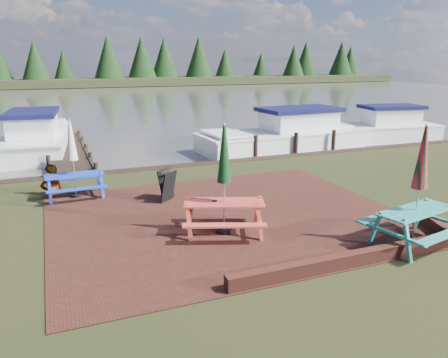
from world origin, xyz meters
name	(u,v)px	position (x,y,z in m)	size (l,w,h in m)	color
ground	(243,230)	(0.00, 0.00, 0.00)	(120.00, 120.00, 0.00)	black
paving	(227,216)	(0.00, 1.00, 0.01)	(9.00, 7.50, 0.02)	#3B1A13
brick_wall	(382,249)	(2.15, -2.42, 0.15)	(6.21, 1.79, 0.30)	#4C1E16
water	(91,101)	(0.00, 37.00, 0.00)	(120.00, 60.00, 0.02)	#413F38
far_treeline	(70,64)	(0.00, 66.00, 3.28)	(120.00, 10.00, 8.10)	black
picnic_table_teal	(417,204)	(3.21, -2.20, 0.94)	(2.24, 2.07, 2.68)	teal
picnic_table_red	(224,197)	(-0.49, -0.01, 0.91)	(2.35, 2.23, 2.61)	#D24435
picnic_table_blue	(74,171)	(-3.58, 4.30, 0.82)	(1.74, 1.56, 2.35)	#1936BC
chalkboard	(167,185)	(-1.10, 2.92, 0.47)	(0.58, 0.84, 0.91)	black
jetty	(67,150)	(-3.50, 11.28, 0.11)	(1.76, 9.08, 1.00)	black
boat_jetty	(37,139)	(-4.71, 12.85, 0.47)	(3.38, 7.93, 2.23)	white
boat_near	(285,137)	(6.30, 9.01, 0.46)	(8.27, 3.28, 2.20)	white
boat_far	(379,130)	(12.18, 9.28, 0.42)	(6.90, 3.35, 2.07)	white
person	(50,165)	(-4.24, 4.81, 0.95)	(0.69, 0.45, 1.90)	gray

